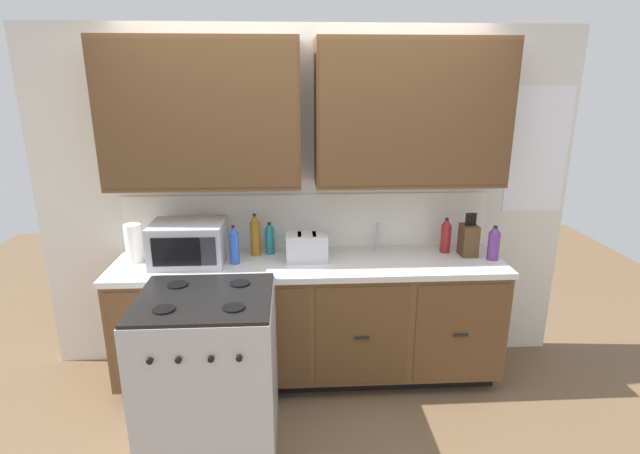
{
  "coord_description": "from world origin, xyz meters",
  "views": [
    {
      "loc": [
        -0.11,
        -2.84,
        2.09
      ],
      "look_at": [
        0.07,
        0.27,
        1.15
      ],
      "focal_mm": 27.44,
      "sensor_mm": 36.0,
      "label": 1
    }
  ],
  "objects": [
    {
      "name": "bottle_teal",
      "position": [
        -0.28,
        0.46,
        1.01
      ],
      "size": [
        0.07,
        0.07,
        0.23
      ],
      "color": "#1E707A",
      "rests_on": "counter_run"
    },
    {
      "name": "counter_run",
      "position": [
        0.0,
        0.3,
        0.46
      ],
      "size": [
        2.67,
        0.64,
        0.9
      ],
      "color": "black",
      "rests_on": "ground_plane"
    },
    {
      "name": "knife_block",
      "position": [
        1.12,
        0.35,
        1.02
      ],
      "size": [
        0.11,
        0.14,
        0.31
      ],
      "color": "#52361E",
      "rests_on": "counter_run"
    },
    {
      "name": "bottle_red",
      "position": [
        0.98,
        0.43,
        1.02
      ],
      "size": [
        0.07,
        0.07,
        0.25
      ],
      "color": "maroon",
      "rests_on": "counter_run"
    },
    {
      "name": "bottle_violet",
      "position": [
        1.26,
        0.26,
        1.02
      ],
      "size": [
        0.08,
        0.08,
        0.24
      ],
      "color": "#663384",
      "rests_on": "counter_run"
    },
    {
      "name": "toaster",
      "position": [
        -0.02,
        0.31,
        1.0
      ],
      "size": [
        0.28,
        0.18,
        0.19
      ],
      "color": "#B7B7BC",
      "rests_on": "counter_run"
    },
    {
      "name": "bottle_blue",
      "position": [
        -0.5,
        0.28,
        1.03
      ],
      "size": [
        0.06,
        0.06,
        0.27
      ],
      "color": "blue",
      "rests_on": "counter_run"
    },
    {
      "name": "sink_faucet",
      "position": [
        0.5,
        0.51,
        1.0
      ],
      "size": [
        0.02,
        0.02,
        0.2
      ],
      "primitive_type": "cylinder",
      "color": "#B2B5BA",
      "rests_on": "counter_run"
    },
    {
      "name": "microwave",
      "position": [
        -0.81,
        0.32,
        1.04
      ],
      "size": [
        0.48,
        0.37,
        0.28
      ],
      "color": "#B7B7BC",
      "rests_on": "counter_run"
    },
    {
      "name": "wall_unit",
      "position": [
        0.0,
        0.5,
        1.64
      ],
      "size": [
        3.84,
        0.4,
        2.45
      ],
      "color": "silver",
      "rests_on": "ground_plane"
    },
    {
      "name": "bottle_amber",
      "position": [
        -0.37,
        0.44,
        1.05
      ],
      "size": [
        0.07,
        0.07,
        0.3
      ],
      "color": "#9E6619",
      "rests_on": "counter_run"
    },
    {
      "name": "stove_range",
      "position": [
        -0.61,
        -0.33,
        0.47
      ],
      "size": [
        0.76,
        0.68,
        0.95
      ],
      "color": "#B7B7BC",
      "rests_on": "ground_plane"
    },
    {
      "name": "ground_plane",
      "position": [
        0.0,
        0.0,
        0.0
      ],
      "size": [
        8.0,
        8.0,
        0.0
      ],
      "primitive_type": "plane",
      "color": "brown"
    },
    {
      "name": "paper_towel_roll",
      "position": [
        -1.19,
        0.37,
        1.03
      ],
      "size": [
        0.12,
        0.12,
        0.26
      ],
      "primitive_type": "cylinder",
      "color": "white",
      "rests_on": "counter_run"
    }
  ]
}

